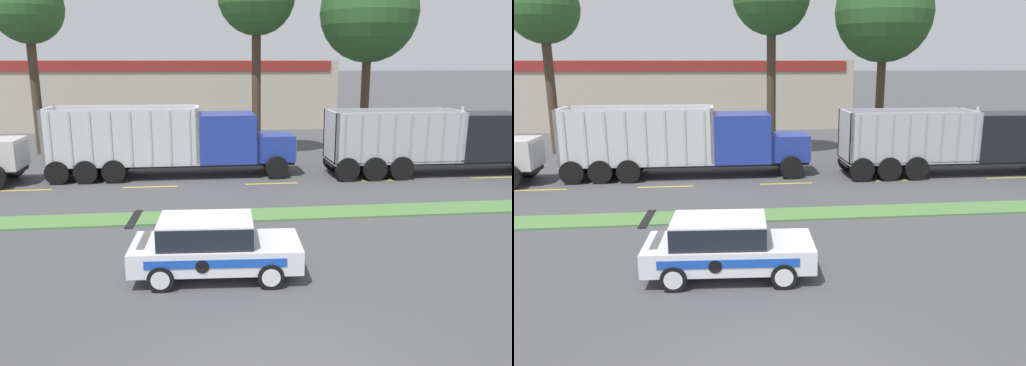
# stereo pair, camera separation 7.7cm
# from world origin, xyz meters

# --- Properties ---
(grass_verge) EXTENTS (120.00, 1.46, 0.06)m
(grass_verge) POSITION_xyz_m (0.00, 9.75, 0.03)
(grass_verge) COLOR #517F42
(grass_verge) RESTS_ON ground_plane
(centre_line_3) EXTENTS (2.40, 0.14, 0.01)m
(centre_line_3) POSITION_xyz_m (-8.78, 14.48, 0.00)
(centre_line_3) COLOR yellow
(centre_line_3) RESTS_ON ground_plane
(centre_line_4) EXTENTS (2.40, 0.14, 0.01)m
(centre_line_4) POSITION_xyz_m (-3.38, 14.48, 0.00)
(centre_line_4) COLOR yellow
(centre_line_4) RESTS_ON ground_plane
(centre_line_5) EXTENTS (2.40, 0.14, 0.01)m
(centre_line_5) POSITION_xyz_m (2.02, 14.48, 0.00)
(centre_line_5) COLOR yellow
(centre_line_5) RESTS_ON ground_plane
(centre_line_6) EXTENTS (2.40, 0.14, 0.01)m
(centre_line_6) POSITION_xyz_m (7.42, 14.48, 0.00)
(centre_line_6) COLOR yellow
(centre_line_6) RESTS_ON ground_plane
(centre_line_7) EXTENTS (2.40, 0.14, 0.01)m
(centre_line_7) POSITION_xyz_m (12.82, 14.48, 0.00)
(centre_line_7) COLOR yellow
(centre_line_7) RESTS_ON ground_plane
(dump_truck_lead) EXTENTS (11.57, 2.69, 3.32)m
(dump_truck_lead) POSITION_xyz_m (-1.44, 16.60, 1.56)
(dump_truck_lead) COLOR black
(dump_truck_lead) RESTS_ON ground_plane
(dump_truck_far_right) EXTENTS (11.55, 2.58, 3.36)m
(dump_truck_far_right) POSITION_xyz_m (11.61, 15.63, 1.56)
(dump_truck_far_right) COLOR black
(dump_truck_far_right) RESTS_ON ground_plane
(rally_car) EXTENTS (4.36, 2.12, 1.58)m
(rally_car) POSITION_xyz_m (-0.91, 4.76, 0.80)
(rally_car) COLOR white
(rally_car) RESTS_ON ground_plane
(store_building_backdrop) EXTENTS (27.16, 12.10, 5.50)m
(store_building_backdrop) POSITION_xyz_m (-3.49, 38.80, 2.75)
(store_building_backdrop) COLOR #BCB29E
(store_building_backdrop) RESTS_ON ground_plane
(tree_behind_centre) EXTENTS (5.53, 5.53, 12.23)m
(tree_behind_centre) POSITION_xyz_m (8.50, 21.31, 8.60)
(tree_behind_centre) COLOR #473828
(tree_behind_centre) RESTS_ON ground_plane
(tree_behind_right) EXTENTS (4.02, 4.02, 11.38)m
(tree_behind_right) POSITION_xyz_m (-10.59, 23.49, 8.66)
(tree_behind_right) COLOR #473828
(tree_behind_right) RESTS_ON ground_plane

